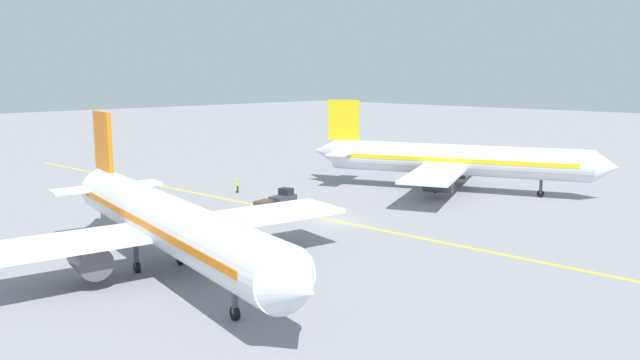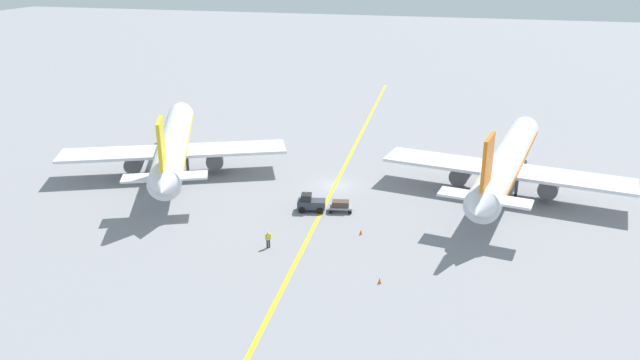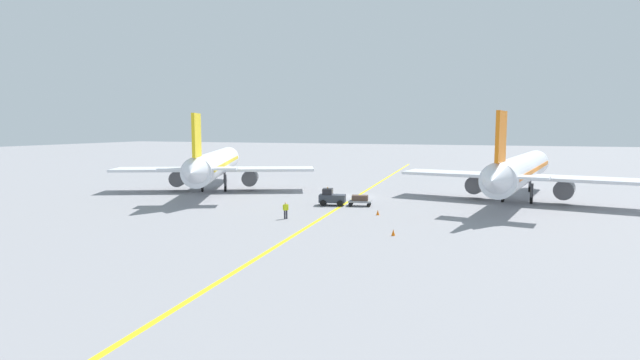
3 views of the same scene
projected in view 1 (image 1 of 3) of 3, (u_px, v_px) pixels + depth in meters
The scene contains 9 objects.
ground_plane at pixel (335, 221), 58.91m from camera, with size 400.00×400.00×0.00m, color gray.
apron_yellow_centreline at pixel (335, 221), 58.91m from camera, with size 0.40×120.00×0.01m, color yellow.
airplane_at_gate at pixel (452, 160), 73.39m from camera, with size 27.79×33.82×10.60m.
airplane_adjacent_stand at pixel (165, 222), 42.59m from camera, with size 28.48×35.42×10.60m.
baggage_tug_dark at pixel (283, 199), 65.02m from camera, with size 3.22×2.20×2.11m.
baggage_cart_trailing at pixel (263, 205), 62.36m from camera, with size 2.81×1.84×1.24m.
ground_crew_worker at pixel (238, 185), 72.83m from camera, with size 0.48×0.39×1.68m.
traffic_cone_near_nose at pixel (206, 207), 63.70m from camera, with size 0.32×0.32×0.55m, color orange.
traffic_cone_mid_apron at pixel (130, 200), 67.65m from camera, with size 0.32×0.32×0.55m, color orange.
Camera 1 is at (41.81, 39.42, 13.62)m, focal length 35.00 mm.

